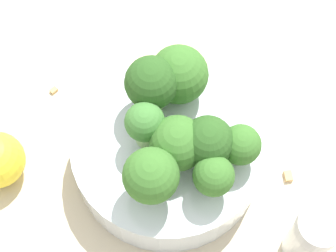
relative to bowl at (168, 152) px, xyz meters
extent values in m
plane|color=beige|center=(0.00, 0.00, -0.02)|extent=(3.00, 3.00, 0.00)
cylinder|color=silver|center=(0.00, 0.00, 0.00)|extent=(0.17, 0.17, 0.05)
cylinder|color=#84AD66|center=(0.01, 0.04, 0.04)|extent=(0.02, 0.02, 0.03)
sphere|color=#28511E|center=(0.01, 0.04, 0.06)|extent=(0.05, 0.05, 0.05)
cylinder|color=#7A9E5B|center=(0.00, -0.02, 0.03)|extent=(0.02, 0.02, 0.02)
sphere|color=#386B28|center=(0.00, -0.02, 0.05)|extent=(0.05, 0.05, 0.05)
cylinder|color=#84AD66|center=(0.03, 0.04, 0.03)|extent=(0.02, 0.02, 0.02)
sphere|color=#386B28|center=(0.03, 0.04, 0.05)|extent=(0.05, 0.05, 0.05)
cylinder|color=#8EB770|center=(0.01, -0.05, 0.03)|extent=(0.02, 0.02, 0.02)
sphere|color=#386B28|center=(0.01, -0.05, 0.05)|extent=(0.03, 0.03, 0.03)
cylinder|color=#7A9E5B|center=(-0.03, -0.03, 0.04)|extent=(0.02, 0.02, 0.03)
sphere|color=#386B28|center=(-0.03, -0.03, 0.06)|extent=(0.05, 0.05, 0.05)
cylinder|color=#8EB770|center=(-0.02, 0.01, 0.04)|extent=(0.02, 0.02, 0.03)
sphere|color=#3D7533|center=(-0.02, 0.01, 0.06)|extent=(0.03, 0.03, 0.03)
cylinder|color=#8EB770|center=(0.05, -0.04, 0.03)|extent=(0.02, 0.02, 0.02)
sphere|color=#386B28|center=(0.05, -0.04, 0.05)|extent=(0.03, 0.03, 0.03)
cylinder|color=#7A9E5B|center=(0.02, -0.03, 0.03)|extent=(0.02, 0.02, 0.02)
sphere|color=#28511E|center=(0.02, -0.03, 0.05)|extent=(0.04, 0.04, 0.04)
cylinder|color=silver|center=(0.06, -0.13, 0.01)|extent=(0.03, 0.03, 0.06)
cylinder|color=#B7B7BC|center=(0.06, -0.13, 0.04)|extent=(0.04, 0.04, 0.02)
cube|color=tan|center=(-0.06, 0.12, -0.02)|extent=(0.01, 0.01, 0.01)
cube|color=tan|center=(0.09, -0.07, -0.02)|extent=(0.01, 0.01, 0.01)
camera|label=1|loc=(-0.10, -0.18, 0.47)|focal=60.00mm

